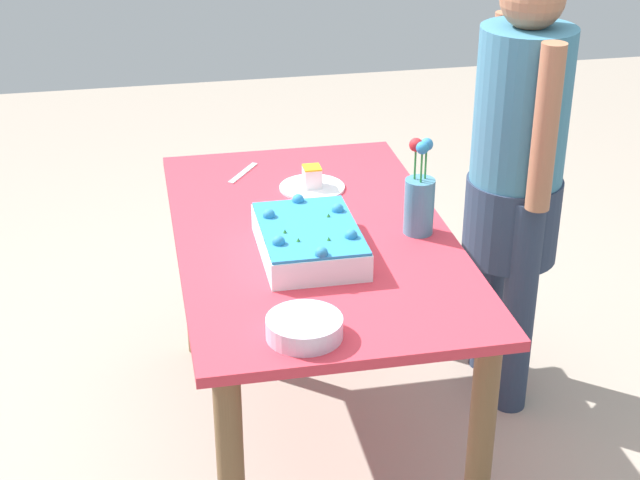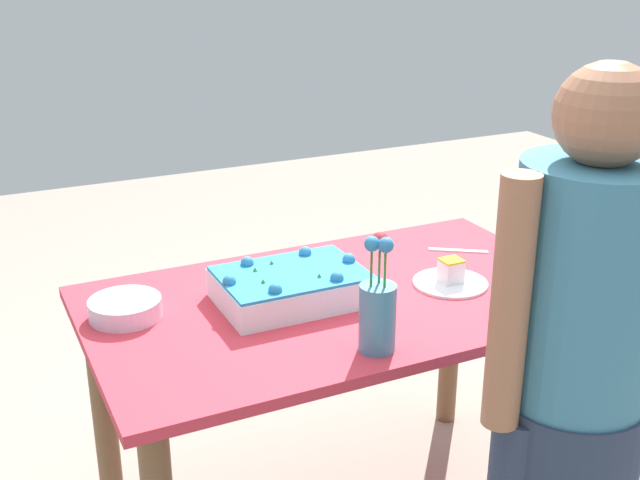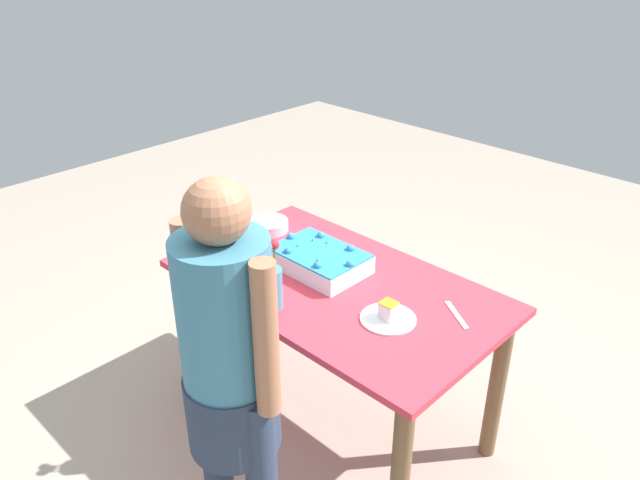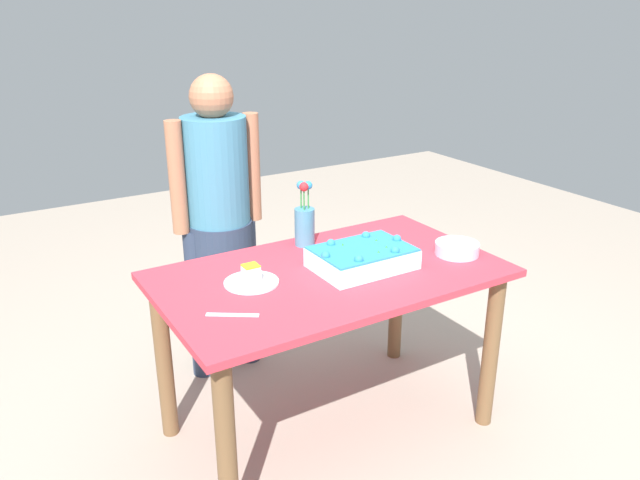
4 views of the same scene
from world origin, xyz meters
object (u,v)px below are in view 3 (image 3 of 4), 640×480
Objects in this scene: flower_vase at (271,284)px; fruit_bowl at (269,225)px; serving_plate_with_slice at (388,315)px; cake_knife at (457,315)px; sheet_cake at (319,259)px; person_standing at (229,363)px.

flower_vase reaches higher than fruit_bowl.
serving_plate_with_slice is 1.15× the size of cake_knife.
fruit_bowl is (0.89, -0.19, 0.01)m from serving_plate_with_slice.
sheet_cake is 0.47m from serving_plate_with_slice.
person_standing reaches higher than sheet_cake.
fruit_bowl is at bearing 41.91° from person_standing.
serving_plate_with_slice is 0.67m from person_standing.
fruit_bowl reaches higher than cake_knife.
cake_knife is 0.72m from flower_vase.
person_standing reaches higher than cake_knife.
cake_knife is 0.98× the size of fruit_bowl.
sheet_cake is 0.44m from fruit_bowl.
cake_knife is at bearing -169.99° from sheet_cake.
flower_vase is at bearing 139.25° from fruit_bowl.
flower_vase is 0.47m from person_standing.
flower_vase is at bearing 73.06° from cake_knife.
sheet_cake is 0.81m from person_standing.
serving_plate_with_slice is (-0.46, 0.10, -0.03)m from sheet_cake.
flower_vase is 0.67m from fruit_bowl.
flower_vase is (-0.07, 0.34, 0.06)m from sheet_cake.
serving_plate_with_slice is 0.27m from cake_knife.
person_standing is (0.14, 0.65, 0.07)m from serving_plate_with_slice.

